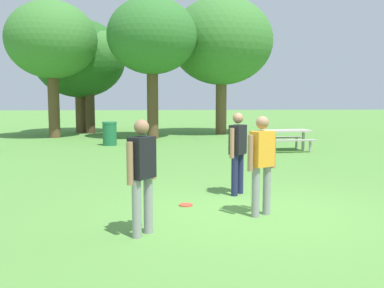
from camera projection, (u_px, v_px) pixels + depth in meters
name	position (u px, v px, depth m)	size (l,w,h in m)	color
ground_plane	(251.00, 210.00, 7.52)	(120.00, 120.00, 0.00)	#568E3D
person_thrower	(142.00, 170.00, 6.07)	(0.40, 0.51, 1.64)	gray
person_catcher	(238.00, 148.00, 8.65)	(0.40, 0.51, 1.64)	#1E234C
person_bystander	(262.00, 159.00, 7.10)	(0.53, 0.39, 1.64)	gray
frisbee	(186.00, 205.00, 7.86)	(0.24, 0.24, 0.03)	#E04733
picnic_table_near	(286.00, 136.00, 15.82)	(1.85, 1.60, 0.77)	#B2ADA3
trash_can_further_along	(110.00, 134.00, 17.65)	(0.59, 0.59, 0.96)	#1E663D
tree_tall_left	(52.00, 41.00, 20.64)	(4.29, 4.29, 6.48)	brown
tree_broad_center	(79.00, 59.00, 23.66)	(4.95, 4.95, 6.15)	brown
tree_far_right	(89.00, 56.00, 23.30)	(3.67, 3.67, 5.77)	#4C3823
tree_slender_mid	(152.00, 37.00, 20.23)	(4.17, 4.17, 6.56)	brown
tree_back_left	(222.00, 42.00, 22.84)	(5.36, 5.36, 7.15)	brown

